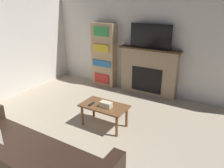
{
  "coord_description": "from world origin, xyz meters",
  "views": [
    {
      "loc": [
        2.02,
        -0.57,
        2.25
      ],
      "look_at": [
        0.04,
        2.73,
        0.76
      ],
      "focal_mm": 35.0,
      "sensor_mm": 36.0,
      "label": 1
    }
  ],
  "objects_px": {
    "tv": "(150,36)",
    "couch": "(22,167)",
    "bookshelf": "(104,55)",
    "fireplace": "(148,71)",
    "coffee_table": "(104,108)"
  },
  "relations": [
    {
      "from": "fireplace",
      "to": "tv",
      "type": "height_order",
      "value": "tv"
    },
    {
      "from": "tv",
      "to": "coffee_table",
      "type": "relative_size",
      "value": 1.16
    },
    {
      "from": "tv",
      "to": "couch",
      "type": "relative_size",
      "value": 0.42
    },
    {
      "from": "fireplace",
      "to": "bookshelf",
      "type": "bearing_deg",
      "value": -178.99
    },
    {
      "from": "coffee_table",
      "to": "bookshelf",
      "type": "height_order",
      "value": "bookshelf"
    },
    {
      "from": "tv",
      "to": "bookshelf",
      "type": "distance_m",
      "value": 1.43
    },
    {
      "from": "fireplace",
      "to": "coffee_table",
      "type": "xyz_separation_m",
      "value": [
        -0.1,
        -1.88,
        -0.22
      ]
    },
    {
      "from": "couch",
      "to": "tv",
      "type": "bearing_deg",
      "value": 86.64
    },
    {
      "from": "coffee_table",
      "to": "couch",
      "type": "bearing_deg",
      "value": -93.65
    },
    {
      "from": "tv",
      "to": "bookshelf",
      "type": "relative_size",
      "value": 0.6
    },
    {
      "from": "couch",
      "to": "bookshelf",
      "type": "relative_size",
      "value": 1.41
    },
    {
      "from": "tv",
      "to": "couch",
      "type": "distance_m",
      "value": 3.79
    },
    {
      "from": "fireplace",
      "to": "bookshelf",
      "type": "xyz_separation_m",
      "value": [
        -1.3,
        -0.02,
        0.26
      ]
    },
    {
      "from": "fireplace",
      "to": "coffee_table",
      "type": "bearing_deg",
      "value": -93.05
    },
    {
      "from": "coffee_table",
      "to": "bookshelf",
      "type": "relative_size",
      "value": 0.51
    }
  ]
}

